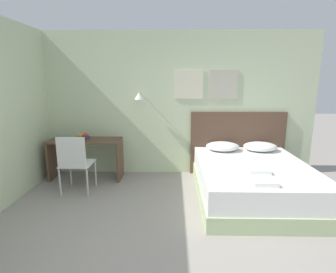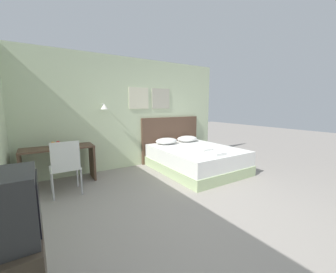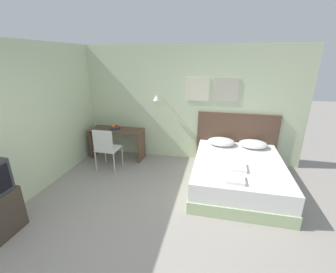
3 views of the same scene
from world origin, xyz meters
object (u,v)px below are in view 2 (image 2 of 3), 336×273
Objects in this scene: bed at (196,159)px; desk at (59,158)px; pillow_right at (187,139)px; folded_towel_mid_bed at (216,153)px; desk_chair at (65,164)px; television at (0,209)px; pillow_left at (166,141)px; headboard at (171,139)px; folded_towel_near_foot at (203,149)px; fruit_bowl at (56,145)px.

bed is 2.92m from desk.
pillow_right is 2.00× the size of folded_towel_mid_bed.
desk_chair is (0.05, -0.67, 0.04)m from desk.
television is (-3.35, -2.05, 0.61)m from bed.
desk is (-2.47, -0.01, -0.10)m from pillow_left.
headboard reaches higher than desk_chair.
bed is 1.63× the size of desk.
folded_towel_mid_bed is at bearing -17.76° from desk_chair.
desk is at bearing 150.60° from folded_towel_mid_bed.
television is at bearing -158.34° from folded_towel_mid_bed.
folded_towel_mid_bed is (-0.12, -1.83, -0.03)m from headboard.
folded_towel_near_foot is 3.74m from television.
bed is 0.44m from folded_towel_near_foot.
pillow_left is 2.48m from desk.
folded_towel_mid_bed is (-0.45, -1.53, -0.05)m from pillow_right.
pillow_right is 2.64× the size of fruit_bowl.
television is (-3.30, -1.73, 0.31)m from folded_towel_near_foot.
desk_chair is at bearing -167.58° from pillow_right.
headboard reaches higher than folded_towel_mid_bed.
pillow_left reaches higher than bed.
fruit_bowl is at bearing 150.68° from folded_towel_mid_bed.
folded_towel_near_foot is 0.28× the size of desk.
folded_towel_mid_bed is 2.78m from desk_chair.
television is (-3.68, -2.81, 0.26)m from pillow_right.
pillow_left is 0.46× the size of desk.
fruit_bowl is (-2.73, 1.53, 0.21)m from folded_towel_mid_bed.
headboard is 0.45m from pillow_left.
bed is 3.53× the size of pillow_left.
television is (-0.59, -2.13, 0.32)m from desk_chair.
bed is at bearing -15.06° from desk.
pillow_right is 1.60m from folded_towel_mid_bed.
headboard is at bearing 19.62° from desk_chair.
headboard is at bearing 6.39° from desk.
pillow_left and pillow_right have the same top height.
bed is 1.12m from headboard.
folded_towel_near_foot is at bearing 81.58° from folded_towel_mid_bed.
desk_chair is at bearing 74.63° from television.
headboard is 0.45m from pillow_right.
desk reaches higher than pillow_left.
headboard reaches higher than bed.
desk_chair is (-2.43, -0.68, -0.06)m from pillow_left.
pillow_left is 2.64× the size of fruit_bowl.
pillow_right is 0.46× the size of desk.
television is at bearing -142.62° from pillow_right.
pillow_left reaches higher than folded_towel_mid_bed.
pillow_left is at bearing -137.89° from headboard.
pillow_right is 1.68× the size of folded_towel_near_foot.
bed is 0.91m from pillow_left.
fruit_bowl is at bearing 164.85° from bed.
folded_towel_mid_bed is at bearing -98.42° from folded_towel_near_foot.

